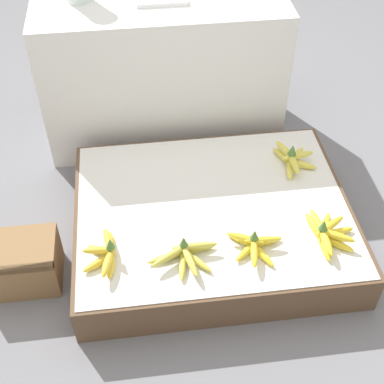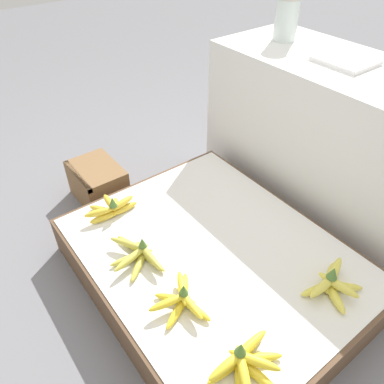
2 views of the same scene
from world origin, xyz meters
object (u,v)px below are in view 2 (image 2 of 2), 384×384
Objects in this scene: banana_bunch_front_left at (111,208)px; banana_bunch_middle_right at (332,284)px; banana_bunch_front_right at (245,362)px; banana_bunch_front_midright at (182,300)px; glass_jar at (287,18)px; banana_bunch_front_midleft at (138,254)px; wooden_crate at (98,183)px; foam_tray_white at (345,60)px.

banana_bunch_front_left is 1.03× the size of banana_bunch_middle_right.
banana_bunch_front_midright is at bearing -175.93° from banana_bunch_front_right.
banana_bunch_middle_right is 1.18m from glass_jar.
banana_bunch_front_right is 1.22× the size of glass_jar.
banana_bunch_middle_right is at bearing -34.60° from glass_jar.
glass_jar reaches higher than banana_bunch_front_midleft.
wooden_crate is 1.09× the size of banana_bunch_front_midleft.
glass_jar reaches higher than foam_tray_white.
banana_bunch_front_midleft is 1.17× the size of banana_bunch_middle_right.
wooden_crate is 1.35× the size of banana_bunch_front_midright.
banana_bunch_front_midleft is at bearing -176.41° from banana_bunch_front_right.
banana_bunch_front_midright is at bearing 3.06° from banana_bunch_front_midleft.
foam_tray_white reaches higher than banana_bunch_middle_right.
banana_bunch_middle_right reaches higher than banana_bunch_front_left.
banana_bunch_front_midright is 0.96× the size of foam_tray_white.
banana_bunch_middle_right reaches higher than banana_bunch_front_midleft.
glass_jar reaches higher than banana_bunch_front_right.
glass_jar is (-0.33, 1.04, 0.59)m from banana_bunch_front_midleft.
banana_bunch_front_midright is (0.87, -0.11, 0.11)m from wooden_crate.
banana_bunch_front_right is 1.23m from foam_tray_white.
foam_tray_white is (-0.52, 0.99, 0.50)m from banana_bunch_front_right.
foam_tray_white is at bearing 54.90° from wooden_crate.
banana_bunch_front_left is 0.88× the size of banana_bunch_front_midleft.
wooden_crate is at bearing 168.81° from banana_bunch_front_midleft.
wooden_crate is at bearing 175.63° from banana_bunch_front_right.
banana_bunch_front_midright is 0.87× the size of banana_bunch_front_right.
banana_bunch_middle_right reaches higher than wooden_crate.
wooden_crate is 1.19m from glass_jar.
banana_bunch_front_left is 0.82m from banana_bunch_front_right.
glass_jar is at bearing 72.70° from wooden_crate.
banana_bunch_front_left is at bearing -107.17° from foam_tray_white.
wooden_crate is 0.64m from banana_bunch_front_midleft.
foam_tray_white is at bearing 103.18° from banana_bunch_front_midright.
banana_bunch_front_midright is (0.54, -0.03, -0.00)m from banana_bunch_front_left.
foam_tray_white reaches higher than banana_bunch_front_left.
banana_bunch_front_right is 1.45m from glass_jar.
banana_bunch_middle_right reaches higher than banana_bunch_front_right.
foam_tray_white is at bearing 72.83° from banana_bunch_front_left.
banana_bunch_front_midright is 1.07× the size of glass_jar.
foam_tray_white is at bearing 88.87° from banana_bunch_front_midleft.
banana_bunch_front_right reaches higher than banana_bunch_front_midleft.
wooden_crate is 0.36m from banana_bunch_front_left.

